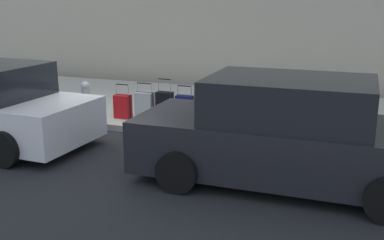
{
  "coord_description": "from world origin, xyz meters",
  "views": [
    {
      "loc": [
        -5.41,
        8.63,
        2.85
      ],
      "look_at": [
        -2.24,
        0.18,
        0.47
      ],
      "focal_mm": 44.1,
      "sensor_mm": 36.0,
      "label": 1
    }
  ],
  "objects_px": {
    "suitcase_red_0": "(288,119)",
    "suitcase_silver_6": "(145,106)",
    "suitcase_navy_4": "(184,110)",
    "bollard_post": "(56,99)",
    "suitcase_black_5": "(165,107)",
    "suitcase_olive_1": "(260,118)",
    "suitcase_teal_2": "(235,111)",
    "suitcase_red_7": "(123,106)",
    "fire_hydrant": "(86,97)",
    "suitcase_maroon_3": "(209,112)",
    "parked_car_charcoal_0": "(288,135)"
  },
  "relations": [
    {
      "from": "suitcase_red_0",
      "to": "suitcase_silver_6",
      "type": "bearing_deg",
      "value": -0.7
    },
    {
      "from": "suitcase_silver_6",
      "to": "suitcase_navy_4",
      "type": "bearing_deg",
      "value": 173.53
    },
    {
      "from": "bollard_post",
      "to": "suitcase_black_5",
      "type": "bearing_deg",
      "value": -176.39
    },
    {
      "from": "suitcase_olive_1",
      "to": "suitcase_red_0",
      "type": "bearing_deg",
      "value": -176.12
    },
    {
      "from": "suitcase_olive_1",
      "to": "suitcase_black_5",
      "type": "relative_size",
      "value": 0.66
    },
    {
      "from": "suitcase_teal_2",
      "to": "suitcase_red_7",
      "type": "bearing_deg",
      "value": 0.93
    },
    {
      "from": "suitcase_teal_2",
      "to": "fire_hydrant",
      "type": "height_order",
      "value": "suitcase_teal_2"
    },
    {
      "from": "suitcase_maroon_3",
      "to": "suitcase_teal_2",
      "type": "bearing_deg",
      "value": 177.0
    },
    {
      "from": "suitcase_maroon_3",
      "to": "fire_hydrant",
      "type": "distance_m",
      "value": 3.04
    },
    {
      "from": "suitcase_teal_2",
      "to": "suitcase_navy_4",
      "type": "relative_size",
      "value": 0.92
    },
    {
      "from": "fire_hydrant",
      "to": "suitcase_olive_1",
      "type": "bearing_deg",
      "value": 179.94
    },
    {
      "from": "suitcase_teal_2",
      "to": "suitcase_black_5",
      "type": "bearing_deg",
      "value": 0.58
    },
    {
      "from": "suitcase_black_5",
      "to": "suitcase_red_7",
      "type": "distance_m",
      "value": 1.04
    },
    {
      "from": "suitcase_maroon_3",
      "to": "fire_hydrant",
      "type": "xyz_separation_m",
      "value": [
        3.04,
        0.07,
        0.11
      ]
    },
    {
      "from": "parked_car_charcoal_0",
      "to": "suitcase_maroon_3",
      "type": "bearing_deg",
      "value": -48.39
    },
    {
      "from": "suitcase_silver_6",
      "to": "fire_hydrant",
      "type": "bearing_deg",
      "value": 2.75
    },
    {
      "from": "suitcase_navy_4",
      "to": "suitcase_red_7",
      "type": "height_order",
      "value": "suitcase_navy_4"
    },
    {
      "from": "suitcase_silver_6",
      "to": "fire_hydrant",
      "type": "distance_m",
      "value": 1.5
    },
    {
      "from": "suitcase_teal_2",
      "to": "fire_hydrant",
      "type": "xyz_separation_m",
      "value": [
        3.61,
        0.04,
        0.04
      ]
    },
    {
      "from": "suitcase_teal_2",
      "to": "bollard_post",
      "type": "relative_size",
      "value": 1.17
    },
    {
      "from": "suitcase_navy_4",
      "to": "suitcase_black_5",
      "type": "xyz_separation_m",
      "value": [
        0.49,
        -0.06,
        0.02
      ]
    },
    {
      "from": "suitcase_red_0",
      "to": "suitcase_olive_1",
      "type": "relative_size",
      "value": 1.02
    },
    {
      "from": "suitcase_red_0",
      "to": "suitcase_teal_2",
      "type": "distance_m",
      "value": 1.11
    },
    {
      "from": "suitcase_red_0",
      "to": "suitcase_navy_4",
      "type": "distance_m",
      "value": 2.21
    },
    {
      "from": "suitcase_red_7",
      "to": "parked_car_charcoal_0",
      "type": "height_order",
      "value": "parked_car_charcoal_0"
    },
    {
      "from": "suitcase_silver_6",
      "to": "suitcase_red_7",
      "type": "distance_m",
      "value": 0.53
    },
    {
      "from": "suitcase_black_5",
      "to": "suitcase_red_7",
      "type": "relative_size",
      "value": 1.23
    },
    {
      "from": "suitcase_maroon_3",
      "to": "suitcase_silver_6",
      "type": "relative_size",
      "value": 0.79
    },
    {
      "from": "suitcase_silver_6",
      "to": "bollard_post",
      "type": "distance_m",
      "value": 2.23
    },
    {
      "from": "suitcase_olive_1",
      "to": "suitcase_maroon_3",
      "type": "xyz_separation_m",
      "value": [
        1.13,
        -0.07,
        0.01
      ]
    },
    {
      "from": "suitcase_maroon_3",
      "to": "suitcase_red_0",
      "type": "bearing_deg",
      "value": 178.78
    },
    {
      "from": "suitcase_silver_6",
      "to": "parked_car_charcoal_0",
      "type": "xyz_separation_m",
      "value": [
        -3.58,
        2.3,
        0.33
      ]
    },
    {
      "from": "suitcase_silver_6",
      "to": "suitcase_red_0",
      "type": "bearing_deg",
      "value": 179.3
    },
    {
      "from": "suitcase_red_7",
      "to": "parked_car_charcoal_0",
      "type": "xyz_separation_m",
      "value": [
        -4.1,
        2.23,
        0.37
      ]
    },
    {
      "from": "suitcase_teal_2",
      "to": "suitcase_navy_4",
      "type": "distance_m",
      "value": 1.11
    },
    {
      "from": "suitcase_navy_4",
      "to": "suitcase_black_5",
      "type": "bearing_deg",
      "value": -7.45
    },
    {
      "from": "suitcase_red_0",
      "to": "suitcase_teal_2",
      "type": "bearing_deg",
      "value": -0.3
    },
    {
      "from": "suitcase_olive_1",
      "to": "bollard_post",
      "type": "height_order",
      "value": "bollard_post"
    },
    {
      "from": "suitcase_olive_1",
      "to": "parked_car_charcoal_0",
      "type": "height_order",
      "value": "parked_car_charcoal_0"
    },
    {
      "from": "suitcase_teal_2",
      "to": "parked_car_charcoal_0",
      "type": "bearing_deg",
      "value": 122.93
    },
    {
      "from": "suitcase_maroon_3",
      "to": "bollard_post",
      "type": "distance_m",
      "value": 3.76
    },
    {
      "from": "suitcase_maroon_3",
      "to": "bollard_post",
      "type": "xyz_separation_m",
      "value": [
        3.76,
        0.22,
        0.04
      ]
    },
    {
      "from": "suitcase_red_0",
      "to": "suitcase_silver_6",
      "type": "xyz_separation_m",
      "value": [
        3.22,
        -0.04,
        0.01
      ]
    },
    {
      "from": "suitcase_red_0",
      "to": "suitcase_silver_6",
      "type": "distance_m",
      "value": 3.22
    },
    {
      "from": "suitcase_red_0",
      "to": "suitcase_olive_1",
      "type": "xyz_separation_m",
      "value": [
        0.55,
        0.04,
        -0.01
      ]
    },
    {
      "from": "suitcase_teal_2",
      "to": "suitcase_maroon_3",
      "type": "xyz_separation_m",
      "value": [
        0.57,
        -0.03,
        -0.07
      ]
    },
    {
      "from": "suitcase_red_7",
      "to": "fire_hydrant",
      "type": "distance_m",
      "value": 0.99
    },
    {
      "from": "suitcase_teal_2",
      "to": "bollard_post",
      "type": "xyz_separation_m",
      "value": [
        4.33,
        0.19,
        -0.03
      ]
    },
    {
      "from": "suitcase_teal_2",
      "to": "suitcase_maroon_3",
      "type": "relative_size",
      "value": 1.2
    },
    {
      "from": "suitcase_olive_1",
      "to": "parked_car_charcoal_0",
      "type": "xyz_separation_m",
      "value": [
        -0.91,
        2.23,
        0.35
      ]
    }
  ]
}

